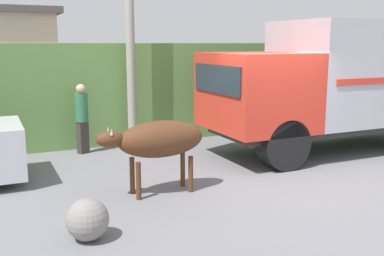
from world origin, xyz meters
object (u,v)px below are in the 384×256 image
cargo_truck (343,80)px  brown_cow (159,140)px  pedestrian_on_hill (82,115)px  roadside_rock (88,220)px  utility_pole (130,16)px

cargo_truck → brown_cow: (-5.41, -1.29, -0.79)m
pedestrian_on_hill → roadside_rock: bearing=51.6°
cargo_truck → brown_cow: size_ratio=3.41×
cargo_truck → utility_pole: size_ratio=1.04×
cargo_truck → pedestrian_on_hill: (-6.06, 2.31, -0.82)m
pedestrian_on_hill → roadside_rock: 5.17m
cargo_truck → utility_pole: utility_pole is taller
utility_pole → roadside_rock: size_ratio=10.88×
roadside_rock → pedestrian_on_hill: bearing=79.4°
cargo_truck → brown_cow: bearing=-167.0°
brown_cow → roadside_rock: brown_cow is taller
pedestrian_on_hill → utility_pole: (1.29, 0.08, 2.38)m
cargo_truck → brown_cow: cargo_truck is taller
pedestrian_on_hill → utility_pole: size_ratio=0.26×
utility_pole → brown_cow: bearing=-100.0°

